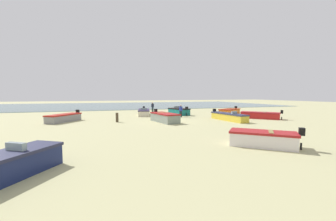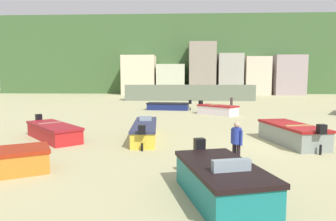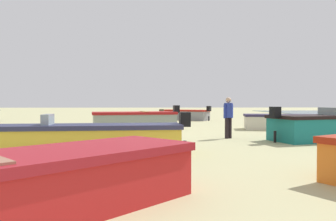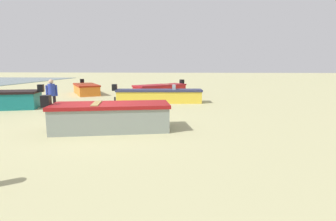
{
  "view_description": "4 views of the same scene",
  "coord_description": "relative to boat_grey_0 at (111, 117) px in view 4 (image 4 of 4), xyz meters",
  "views": [
    {
      "loc": [
        6.76,
        21.59,
        2.93
      ],
      "look_at": [
        -0.1,
        0.52,
        1.24
      ],
      "focal_mm": 22.49,
      "sensor_mm": 36.0,
      "label": 1
    },
    {
      "loc": [
        -5.12,
        -14.14,
        3.13
      ],
      "look_at": [
        -5.95,
        4.38,
        1.17
      ],
      "focal_mm": 31.93,
      "sensor_mm": 36.0,
      "label": 2
    },
    {
      "loc": [
        -15.71,
        -0.56,
        1.4
      ],
      "look_at": [
        2.82,
        -1.43,
        0.96
      ],
      "focal_mm": 34.49,
      "sensor_mm": 36.0,
      "label": 3
    },
    {
      "loc": [
        9.26,
        3.01,
        2.26
      ],
      "look_at": [
        -0.97,
        2.28,
        0.53
      ],
      "focal_mm": 28.38,
      "sensor_mm": 36.0,
      "label": 4
    }
  ],
  "objects": [
    {
      "name": "ground_plane",
      "position": [
        -0.23,
        -0.34,
        -0.49
      ],
      "size": [
        160.0,
        160.0,
        0.0
      ],
      "primitive_type": "plane",
      "color": "tan"
    },
    {
      "name": "boat_grey_0",
      "position": [
        0.0,
        0.0,
        0.0
      ],
      "size": [
        2.34,
        4.43,
        1.28
      ],
      "rotation": [
        0.0,
        0.0,
        0.2
      ],
      "color": "gray",
      "rests_on": "ground"
    },
    {
      "name": "beach_walker_distant",
      "position": [
        -3.37,
        -3.88,
        0.46
      ],
      "size": [
        0.48,
        0.48,
        1.62
      ],
      "rotation": [
        0.0,
        0.0,
        2.21
      ],
      "color": "black",
      "rests_on": "ground"
    },
    {
      "name": "boat_teal_5",
      "position": [
        -4.31,
        -6.96,
        0.0
      ],
      "size": [
        2.46,
        3.76,
        1.27
      ],
      "rotation": [
        0.0,
        0.0,
        3.4
      ],
      "color": "#167172",
      "rests_on": "ground"
    },
    {
      "name": "boat_yellow_7",
      "position": [
        -7.26,
        0.95,
        -0.06
      ],
      "size": [
        1.58,
        5.57,
        1.15
      ],
      "rotation": [
        0.0,
        0.0,
        0.08
      ],
      "color": "gold",
      "rests_on": "ground"
    },
    {
      "name": "boat_orange_1",
      "position": [
        -11.76,
        -5.43,
        -0.07
      ],
      "size": [
        4.28,
        3.35,
        1.13
      ],
      "rotation": [
        0.0,
        0.0,
        5.23
      ],
      "color": "orange",
      "rests_on": "ground"
    },
    {
      "name": "boat_red_3",
      "position": [
        -12.0,
        0.55,
        -0.08
      ],
      "size": [
        4.04,
        4.19,
        1.12
      ],
      "rotation": [
        0.0,
        0.0,
        3.89
      ],
      "color": "red",
      "rests_on": "ground"
    }
  ]
}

